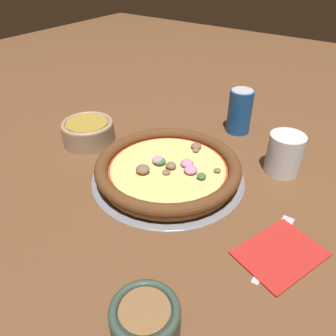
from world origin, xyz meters
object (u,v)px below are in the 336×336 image
object	(u,v)px
bowl_near	(88,131)
drinking_cup	(284,154)
pizza	(168,168)
bowl_far	(145,317)
napkin	(280,253)
pizza_tray	(168,176)
beverage_can	(240,111)
fork	(276,243)

from	to	relation	value
bowl_near	drinking_cup	distance (m)	0.50
pizza	bowl_far	xyz separation A→B (m)	(-0.31, -0.18, -0.00)
pizza	napkin	xyz separation A→B (m)	(-0.07, -0.29, -0.02)
pizza_tray	beverage_can	distance (m)	0.31
bowl_near	napkin	size ratio (longest dim) A/B	0.79
pizza_tray	fork	world-z (taller)	pizza_tray
bowl_near	napkin	world-z (taller)	bowl_near
bowl_far	fork	distance (m)	0.28
pizza_tray	bowl_far	bearing A→B (deg)	-149.81
pizza	beverage_can	bearing A→B (deg)	-6.46
pizza	fork	xyz separation A→B (m)	(-0.05, -0.28, -0.03)
pizza	napkin	world-z (taller)	pizza
bowl_far	fork	world-z (taller)	bowl_far
drinking_cup	napkin	bearing A→B (deg)	-160.63
bowl_far	fork	size ratio (longest dim) A/B	0.54
pizza_tray	napkin	world-z (taller)	same
napkin	drinking_cup	bearing A→B (deg)	19.37
pizza_tray	beverage_can	bearing A→B (deg)	-6.49
drinking_cup	fork	distance (m)	0.25
pizza_tray	pizza	world-z (taller)	pizza
napkin	beverage_can	xyz separation A→B (m)	(0.37, 0.26, 0.06)
pizza	fork	distance (m)	0.28
bowl_far	pizza_tray	bearing A→B (deg)	30.19
pizza	drinking_cup	size ratio (longest dim) A/B	3.47
pizza_tray	bowl_near	world-z (taller)	bowl_near
napkin	fork	bearing A→B (deg)	36.82
beverage_can	fork	bearing A→B (deg)	-145.30
bowl_near	bowl_far	world-z (taller)	bowl_near
pizza_tray	bowl_far	size ratio (longest dim) A/B	3.54
pizza	napkin	bearing A→B (deg)	-104.00
bowl_near	drinking_cup	size ratio (longest dim) A/B	1.43
pizza_tray	pizza	size ratio (longest dim) A/B	1.06
drinking_cup	fork	size ratio (longest dim) A/B	0.52
pizza	bowl_near	size ratio (longest dim) A/B	2.42
napkin	bowl_near	bearing A→B (deg)	81.70
pizza	fork	world-z (taller)	pizza
pizza_tray	pizza	bearing A→B (deg)	-40.05
bowl_near	napkin	xyz separation A→B (m)	(-0.08, -0.56, -0.03)
bowl_near	drinking_cup	bearing A→B (deg)	-70.48
bowl_far	napkin	bearing A→B (deg)	-24.82
bowl_near	bowl_far	size ratio (longest dim) A/B	1.38
pizza_tray	drinking_cup	bearing A→B (deg)	-49.22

